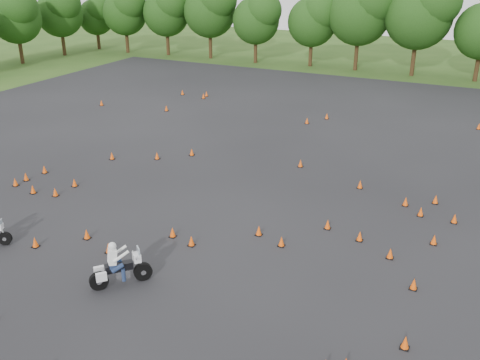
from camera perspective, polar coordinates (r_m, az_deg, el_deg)
The scene contains 5 objects.
ground at distance 24.81m, azimuth -4.05°, elevation -5.79°, with size 140.00×140.00×0.00m, color #2D5119.
asphalt_pad at distance 29.61m, azimuth 1.69°, elevation -0.78°, with size 62.00×62.00×0.00m, color black.
treeline at distance 55.11m, azimuth 18.20°, elevation 14.26°, with size 87.06×32.42×10.75m.
traffic_cones at distance 28.66m, azimuth 1.52°, elevation -1.11°, with size 36.27×33.22×0.45m.
rider_white at distance 21.26m, azimuth -12.68°, elevation -8.69°, with size 2.44×0.75×1.88m, color white, non-canonical shape.
Camera 1 is at (11.02, -18.79, 11.87)m, focal length 40.00 mm.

